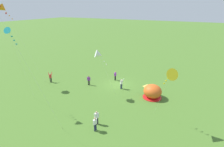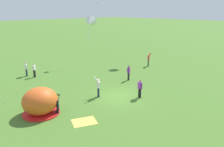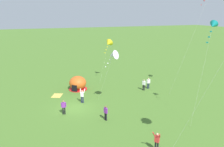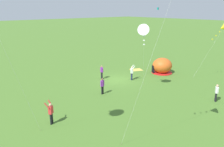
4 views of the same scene
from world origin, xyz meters
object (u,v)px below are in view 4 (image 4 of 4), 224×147
person_flying_kite (51,112)px  person_near_tent (217,92)px  kite_yellow (224,27)px  kite_white (144,31)px  person_arms_raised (132,72)px  person_with_toddler (102,85)px  popup_tent (162,66)px  person_watching_sky (102,71)px

person_flying_kite → person_near_tent: person_flying_kite is taller
kite_yellow → kite_white: (10.55, -3.27, 0.03)m
person_arms_raised → person_with_toddler: (5.67, 1.28, -0.03)m
person_flying_kite → popup_tent: bearing=-170.6°
person_arms_raised → kite_white: (2.08, 3.47, 5.45)m
person_arms_raised → kite_white: bearing=59.1°
person_near_tent → person_with_toddler: size_ratio=1.00×
person_near_tent → kite_yellow: (-7.07, -3.11, 5.46)m
person_near_tent → kite_white: 9.11m
person_with_toddler → person_watching_sky: (-3.11, -4.07, 0.00)m
person_flying_kite → person_watching_sky: size_ratio=1.10×
person_arms_raised → person_watching_sky: 3.78m
person_watching_sky → person_arms_raised: bearing=132.5°
person_near_tent → person_with_toddler: same height
person_watching_sky → kite_yellow: 15.56m
popup_tent → person_flying_kite: 18.07m
kite_white → person_watching_sky: bearing=-85.6°
popup_tent → kite_yellow: kite_yellow is taller
person_arms_raised → kite_yellow: 12.11m
popup_tent → person_watching_sky: size_ratio=1.63×
person_arms_raised → kite_yellow: bearing=141.5°
person_watching_sky → kite_white: (-0.48, 6.26, 5.49)m
person_flying_kite → person_near_tent: (-13.86, 6.33, -0.03)m
person_arms_raised → person_near_tent: 9.95m
popup_tent → person_with_toddler: popup_tent is taller
person_with_toddler → person_watching_sky: bearing=-127.4°
person_watching_sky → person_with_toddler: bearing=52.6°
person_near_tent → person_watching_sky: size_ratio=1.00×
kite_white → popup_tent: bearing=-158.6°
popup_tent → person_arms_raised: 5.40m
popup_tent → person_near_tent: 10.11m
person_with_toddler → person_watching_sky: 5.12m
person_near_tent → person_with_toddler: 11.11m
person_arms_raised → person_watching_sky: bearing=-47.5°
person_flying_kite → kite_white: bearing=-179.7°
person_arms_raised → kite_yellow: (-8.47, 6.74, 5.43)m
person_flying_kite → kite_white: size_ratio=0.26×
person_arms_raised → person_with_toddler: 5.81m
person_arms_raised → person_watching_sky: (2.56, -2.79, -0.03)m
person_with_toddler → kite_yellow: bearing=158.9°
popup_tent → person_near_tent: (3.96, 9.30, -0.03)m
popup_tent → person_flying_kite: (17.82, 2.96, 0.00)m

